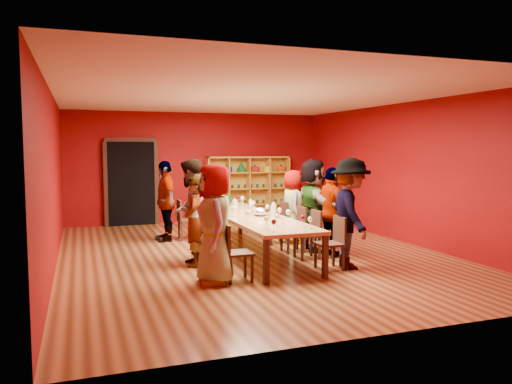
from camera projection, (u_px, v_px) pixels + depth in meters
room_shell at (250, 176)px, 9.52m from camera, size 7.10×9.10×3.04m
tasting_table at (250, 217)px, 9.59m from camera, size 1.10×4.50×0.75m
doorway at (131, 183)px, 13.12m from camera, size 1.40×0.17×2.30m
shelving_unit at (248, 185)px, 14.08m from camera, size 2.40×0.40×1.80m
chair_person_left_0 at (233, 249)px, 7.57m from camera, size 0.42×0.42×0.89m
person_left_0 at (215, 224)px, 7.44m from camera, size 0.55×0.92×1.80m
chair_person_left_1 at (213, 236)px, 8.67m from camera, size 0.42×0.42×0.89m
person_left_1 at (194, 222)px, 8.54m from camera, size 0.57×0.67×1.55m
chair_person_left_2 at (207, 233)px, 9.07m from camera, size 0.42×0.42×0.89m
person_left_2 at (191, 210)px, 8.94m from camera, size 0.81×1.01×1.84m
chair_person_left_4 at (184, 217)px, 11.06m from camera, size 0.42×0.42×0.89m
person_left_4 at (165, 201)px, 10.89m from camera, size 0.56×1.07×1.76m
chair_person_right_0 at (334, 240)px, 8.35m from camera, size 0.42×0.42×0.89m
person_right_0 at (350, 213)px, 8.41m from camera, size 0.75×1.29×1.87m
chair_person_right_1 at (311, 232)px, 9.17m from camera, size 0.42×0.42×0.89m
person_right_1 at (332, 212)px, 9.28m from camera, size 0.59×1.04×1.68m
chair_person_right_2 at (297, 227)px, 9.76m from camera, size 0.42×0.42×0.89m
person_right_2 at (313, 205)px, 9.85m from camera, size 0.61×1.72×1.82m
chair_person_right_3 at (279, 220)px, 10.61m from camera, size 0.42×0.42×0.89m
person_right_3 at (293, 206)px, 10.69m from camera, size 0.62×0.85×1.57m
wine_glass_0 at (211, 199)px, 11.31m from camera, size 0.07×0.07×0.18m
wine_glass_1 at (267, 207)px, 9.62m from camera, size 0.08×0.08×0.19m
wine_glass_2 at (251, 204)px, 9.92m from camera, size 0.09×0.09×0.22m
wine_glass_3 at (280, 211)px, 8.99m from camera, size 0.08×0.08×0.21m
wine_glass_4 at (248, 213)px, 8.59m from camera, size 0.09×0.09×0.22m
wine_glass_5 at (310, 220)px, 7.96m from camera, size 0.08×0.08×0.19m
wine_glass_6 at (236, 208)px, 9.47m from camera, size 0.08×0.08×0.19m
wine_glass_7 at (274, 222)px, 7.62m from camera, size 0.08×0.08×0.20m
wine_glass_8 at (254, 203)px, 10.40m from camera, size 0.07×0.07×0.18m
wine_glass_9 at (255, 211)px, 9.08m from camera, size 0.08×0.08×0.19m
wine_glass_10 at (242, 199)px, 11.20m from camera, size 0.08×0.08×0.20m
wine_glass_11 at (302, 218)px, 8.11m from camera, size 0.08×0.08×0.19m
wine_glass_12 at (267, 207)px, 9.79m from camera, size 0.07×0.07×0.18m
wine_glass_13 at (288, 213)px, 8.71m from camera, size 0.09×0.09×0.21m
wine_glass_14 at (233, 209)px, 9.34m from camera, size 0.08×0.08×0.20m
wine_glass_15 at (210, 200)px, 11.04m from camera, size 0.07×0.07×0.18m
wine_glass_16 at (277, 217)px, 8.25m from camera, size 0.08×0.08×0.19m
wine_glass_17 at (221, 204)px, 10.33m from camera, size 0.07×0.07×0.18m
wine_glass_18 at (251, 202)px, 10.59m from camera, size 0.08×0.08×0.20m
wine_glass_19 at (238, 198)px, 11.40m from camera, size 0.08×0.08×0.21m
wine_glass_20 at (250, 213)px, 8.61m from camera, size 0.09×0.09×0.21m
wine_glass_21 at (267, 219)px, 7.92m from camera, size 0.08×0.08×0.21m
wine_glass_22 at (222, 203)px, 10.28m from camera, size 0.08×0.08×0.20m
wine_glass_23 at (225, 201)px, 10.79m from camera, size 0.07×0.07×0.18m
spittoon_bowl at (261, 212)px, 9.47m from camera, size 0.33×0.33×0.18m
carafe_a at (235, 207)px, 9.83m from camera, size 0.14×0.14×0.28m
carafe_b at (274, 211)px, 9.24m from camera, size 0.12×0.12×0.28m
wine_bottle at (229, 200)px, 11.25m from camera, size 0.10×0.10×0.31m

